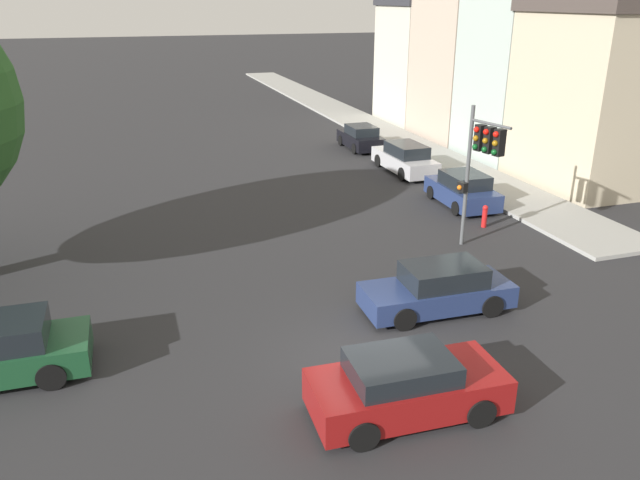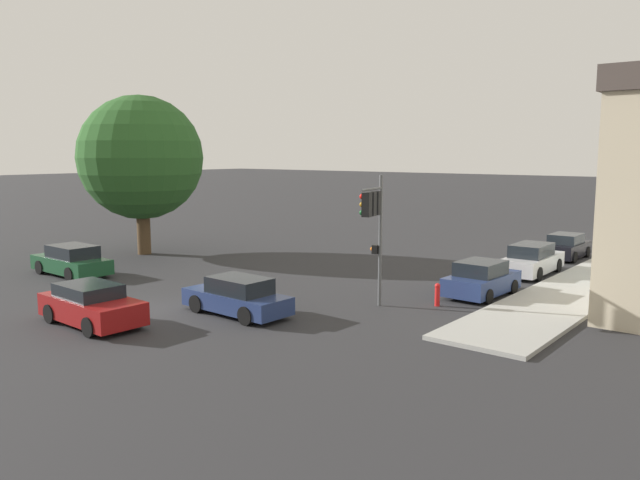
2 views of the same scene
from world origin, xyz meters
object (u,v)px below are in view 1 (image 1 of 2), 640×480
crossing_car_2 (406,386)px  fire_hydrant (485,215)px  crossing_car_0 (438,289)px  parked_car_1 (405,159)px  parked_car_2 (361,138)px  parked_car_0 (463,190)px  traffic_signal (482,152)px

crossing_car_2 → fire_hydrant: crossing_car_2 is taller
crossing_car_0 → parked_car_1: size_ratio=0.93×
crossing_car_2 → parked_car_1: (8.80, 18.68, 0.04)m
crossing_car_0 → parked_car_2: bearing=-103.9°
crossing_car_2 → parked_car_0: size_ratio=1.10×
traffic_signal → parked_car_1: traffic_signal is taller
parked_car_1 → fire_hydrant: bearing=175.2°
traffic_signal → parked_car_2: traffic_signal is taller
parked_car_0 → fire_hydrant: (-0.59, -2.77, -0.21)m
crossing_car_0 → parked_car_1: (5.78, 14.51, 0.06)m
crossing_car_2 → parked_car_0: bearing=57.2°
parked_car_0 → parked_car_2: parked_car_0 is taller
traffic_signal → crossing_car_2: bearing=39.4°
crossing_car_2 → parked_car_1: parked_car_1 is taller
parked_car_2 → fire_hydrant: (-0.40, -14.54, -0.19)m
parked_car_1 → parked_car_2: size_ratio=1.23×
crossing_car_0 → parked_car_2: 21.14m
traffic_signal → crossing_car_0: traffic_signal is taller
crossing_car_2 → fire_hydrant: (8.22, 10.01, -0.21)m
crossing_car_0 → crossing_car_2: (-3.02, -4.17, 0.02)m
traffic_signal → parked_car_0: bearing=-127.2°
crossing_car_2 → parked_car_0: (8.81, 12.79, 0.00)m
traffic_signal → fire_hydrant: bearing=-141.8°
traffic_signal → crossing_car_0: (-3.48, -3.82, -2.99)m
crossing_car_2 → fire_hydrant: 12.96m
parked_car_0 → crossing_car_0: bearing=147.8°
crossing_car_0 → fire_hydrant: size_ratio=4.82×
crossing_car_2 → crossing_car_0: bearing=55.8°
crossing_car_2 → fire_hydrant: size_ratio=4.72×
parked_car_1 → fire_hydrant: size_ratio=5.18×
crossing_car_0 → parked_car_2: (5.60, 20.38, 0.00)m
parked_car_2 → traffic_signal: bearing=172.8°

